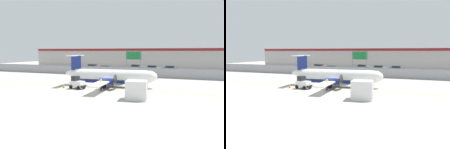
# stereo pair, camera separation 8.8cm
# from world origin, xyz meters

# --- Properties ---
(ground_plane) EXTENTS (140.00, 140.00, 0.01)m
(ground_plane) POSITION_xyz_m (0.00, 2.00, 0.00)
(ground_plane) COLOR #ADA89E
(perimeter_fence) EXTENTS (98.00, 0.10, 2.10)m
(perimeter_fence) POSITION_xyz_m (0.00, 18.00, 1.12)
(perimeter_fence) COLOR gray
(perimeter_fence) RESTS_ON ground
(parking_lot_strip) EXTENTS (98.00, 17.00, 0.12)m
(parking_lot_strip) POSITION_xyz_m (0.00, 29.50, 0.06)
(parking_lot_strip) COLOR #38383A
(parking_lot_strip) RESTS_ON ground
(background_building) EXTENTS (91.00, 8.10, 6.50)m
(background_building) POSITION_xyz_m (0.00, 47.99, 3.26)
(background_building) COLOR #BCB7B2
(background_building) RESTS_ON ground
(commuter_airplane) EXTENTS (15.11, 16.08, 4.92)m
(commuter_airplane) POSITION_xyz_m (1.17, 4.14, 1.60)
(commuter_airplane) COLOR white
(commuter_airplane) RESTS_ON ground
(baggage_tug) EXTENTS (2.52, 1.81, 1.88)m
(baggage_tug) POSITION_xyz_m (-2.88, 0.41, 0.86)
(baggage_tug) COLOR silver
(baggage_tug) RESTS_ON ground
(ground_crew_worker) EXTENTS (0.47, 0.52, 1.70)m
(ground_crew_worker) POSITION_xyz_m (1.09, 0.23, 0.95)
(ground_crew_worker) COLOR #191E4C
(ground_crew_worker) RESTS_ON ground
(cargo_container) EXTENTS (2.61, 2.26, 2.20)m
(cargo_container) POSITION_xyz_m (7.19, -3.52, 1.10)
(cargo_container) COLOR silver
(cargo_container) RESTS_ON ground
(traffic_cone_near_left) EXTENTS (0.36, 0.36, 0.64)m
(traffic_cone_near_left) POSITION_xyz_m (-5.06, 0.19, 0.31)
(traffic_cone_near_left) COLOR orange
(traffic_cone_near_left) RESTS_ON ground
(traffic_cone_near_right) EXTENTS (0.36, 0.36, 0.64)m
(traffic_cone_near_right) POSITION_xyz_m (-1.59, 2.71, 0.31)
(traffic_cone_near_right) COLOR orange
(traffic_cone_near_right) RESTS_ON ground
(traffic_cone_far_left) EXTENTS (0.36, 0.36, 0.64)m
(traffic_cone_far_left) POSITION_xyz_m (5.44, -0.60, 0.31)
(traffic_cone_far_left) COLOR orange
(traffic_cone_far_left) RESTS_ON ground
(traffic_cone_far_right) EXTENTS (0.36, 0.36, 0.64)m
(traffic_cone_far_right) POSITION_xyz_m (6.76, 2.20, 0.31)
(traffic_cone_far_right) COLOR orange
(traffic_cone_far_right) RESTS_ON ground
(parked_car_0) EXTENTS (4.27, 2.15, 1.58)m
(parked_car_0) POSITION_xyz_m (-15.22, 31.18, 0.89)
(parked_car_0) COLOR red
(parked_car_0) RESTS_ON parking_lot_strip
(parked_car_1) EXTENTS (4.31, 2.25, 1.58)m
(parked_car_1) POSITION_xyz_m (-9.30, 26.54, 0.89)
(parked_car_1) COLOR #B28C19
(parked_car_1) RESTS_ON parking_lot_strip
(parked_car_2) EXTENTS (4.37, 2.39, 1.58)m
(parked_car_2) POSITION_xyz_m (-2.49, 33.93, 0.89)
(parked_car_2) COLOR gray
(parked_car_2) RESTS_ON parking_lot_strip
(parked_car_3) EXTENTS (4.22, 2.05, 1.58)m
(parked_car_3) POSITION_xyz_m (2.62, 32.02, 0.89)
(parked_car_3) COLOR gray
(parked_car_3) RESTS_ON parking_lot_strip
(parked_car_4) EXTENTS (4.23, 2.06, 1.58)m
(parked_car_4) POSITION_xyz_m (7.37, 31.90, 0.89)
(parked_car_4) COLOR navy
(parked_car_4) RESTS_ON parking_lot_strip
(parked_car_5) EXTENTS (4.23, 2.07, 1.58)m
(parked_car_5) POSITION_xyz_m (13.80, 23.10, 0.89)
(parked_car_5) COLOR slate
(parked_car_5) RESTS_ON parking_lot_strip
(highway_sign) EXTENTS (3.60, 0.14, 5.50)m
(highway_sign) POSITION_xyz_m (0.34, 20.43, 4.14)
(highway_sign) COLOR slate
(highway_sign) RESTS_ON ground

